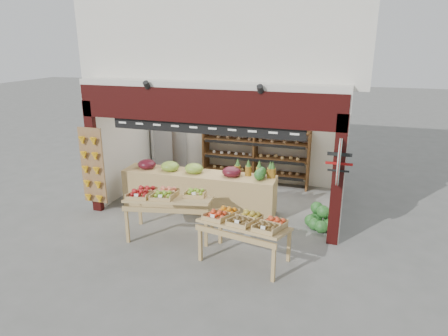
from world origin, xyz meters
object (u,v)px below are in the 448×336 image
at_px(refrigerator, 169,145).
at_px(watermelon_pile, 321,220).
at_px(back_shelving, 255,146).
at_px(cardboard_stack, 196,184).
at_px(mid_counter, 198,189).
at_px(display_table_right, 245,222).
at_px(display_table_left, 165,196).

bearing_deg(refrigerator, watermelon_pile, -14.92).
bearing_deg(refrigerator, back_shelving, 13.47).
relative_size(refrigerator, cardboard_stack, 1.94).
xyz_separation_m(mid_counter, watermelon_pile, (2.93, -0.15, -0.31)).
bearing_deg(display_table_right, back_shelving, 101.05).
bearing_deg(back_shelving, display_table_left, -105.93).
bearing_deg(refrigerator, display_table_right, -39.26).
relative_size(back_shelving, mid_counter, 0.81).
distance_m(display_table_left, watermelon_pile, 3.42).
distance_m(refrigerator, cardboard_stack, 1.77).
bearing_deg(display_table_left, back_shelving, 74.07).
xyz_separation_m(refrigerator, watermelon_pile, (4.67, -2.24, -0.76)).
distance_m(cardboard_stack, watermelon_pile, 3.64).
bearing_deg(watermelon_pile, cardboard_stack, 160.54).
xyz_separation_m(refrigerator, cardboard_stack, (1.24, -1.03, -0.74)).
xyz_separation_m(display_table_right, watermelon_pile, (1.25, 1.84, -0.59)).
distance_m(back_shelving, mid_counter, 2.46).
bearing_deg(display_table_left, refrigerator, 113.89).
xyz_separation_m(back_shelving, mid_counter, (-0.87, -2.21, -0.62)).
height_order(mid_counter, display_table_left, mid_counter).
relative_size(mid_counter, watermelon_pile, 5.14).
xyz_separation_m(refrigerator, display_table_right, (3.42, -4.08, -0.17)).
bearing_deg(watermelon_pile, display_table_left, -157.58).
bearing_deg(display_table_left, display_table_right, -16.58).
bearing_deg(watermelon_pile, back_shelving, 131.13).
relative_size(refrigerator, watermelon_pile, 2.65).
xyz_separation_m(mid_counter, display_table_right, (1.69, -1.99, 0.28)).
bearing_deg(mid_counter, cardboard_stack, 115.00).
relative_size(cardboard_stack, mid_counter, 0.27).
distance_m(cardboard_stack, mid_counter, 1.20).
bearing_deg(watermelon_pile, display_table_right, -124.14).
bearing_deg(mid_counter, display_table_right, -49.64).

